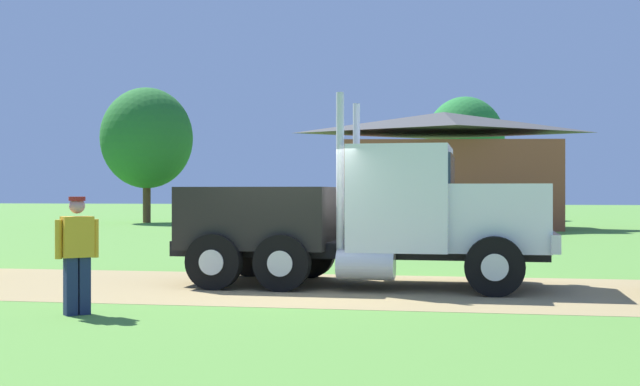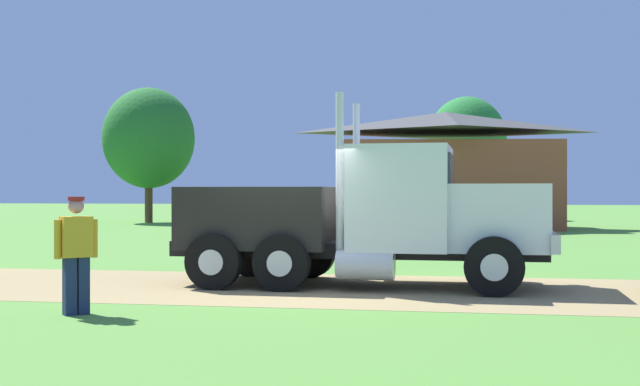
# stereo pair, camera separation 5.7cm
# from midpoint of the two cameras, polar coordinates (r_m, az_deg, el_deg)

# --- Properties ---
(ground_plane) EXTENTS (200.00, 200.00, 0.00)m
(ground_plane) POSITION_cam_midpoint_polar(r_m,az_deg,el_deg) (15.12, -2.09, -6.56)
(ground_plane) COLOR #538936
(dirt_track) EXTENTS (120.00, 5.12, 0.01)m
(dirt_track) POSITION_cam_midpoint_polar(r_m,az_deg,el_deg) (15.12, -2.09, -6.55)
(dirt_track) COLOR #998355
(dirt_track) RESTS_ON ground_plane
(truck_foreground_white) EXTENTS (7.02, 2.86, 3.50)m
(truck_foreground_white) POSITION_cam_midpoint_polar(r_m,az_deg,el_deg) (15.45, 3.07, -1.75)
(truck_foreground_white) COLOR black
(truck_foreground_white) RESTS_ON ground_plane
(visitor_by_barrel) EXTENTS (0.49, 0.48, 1.68)m
(visitor_by_barrel) POSITION_cam_midpoint_polar(r_m,az_deg,el_deg) (12.29, -16.52, -3.83)
(visitor_by_barrel) COLOR gold
(visitor_by_barrel) RESTS_ON ground_plane
(shed_building) EXTENTS (11.24, 8.05, 5.58)m
(shed_building) POSITION_cam_midpoint_polar(r_m,az_deg,el_deg) (40.10, 8.49, 1.42)
(shed_building) COLOR brown
(shed_building) RESTS_ON ground_plane
(tree_left) EXTENTS (5.19, 5.19, 7.66)m
(tree_left) POSITION_cam_midpoint_polar(r_m,az_deg,el_deg) (47.96, -11.88, 3.72)
(tree_left) COLOR #513823
(tree_left) RESTS_ON ground_plane
(tree_mid) EXTENTS (5.06, 5.06, 7.88)m
(tree_mid) POSITION_cam_midpoint_polar(r_m,az_deg,el_deg) (54.16, 9.91, 3.61)
(tree_mid) COLOR #513823
(tree_mid) RESTS_ON ground_plane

